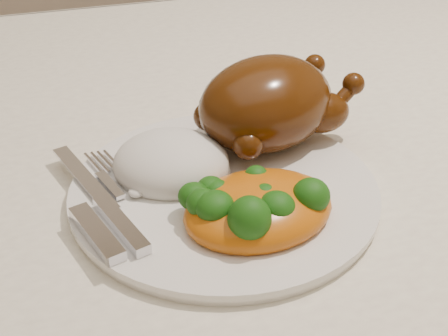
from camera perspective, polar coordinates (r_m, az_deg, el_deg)
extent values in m
cube|color=brown|center=(0.67, 11.21, 0.33)|extent=(1.60, 0.90, 0.04)
cube|color=white|center=(0.66, 11.43, 2.09)|extent=(1.72, 1.02, 0.01)
cube|color=white|center=(1.12, -1.00, 11.08)|extent=(1.72, 0.01, 0.18)
cylinder|color=white|center=(0.56, 0.00, -2.22)|extent=(0.35, 0.35, 0.01)
ellipsoid|color=#4E2508|center=(0.60, 3.86, 5.90)|extent=(0.17, 0.14, 0.09)
ellipsoid|color=#4E2508|center=(0.59, 3.16, 7.33)|extent=(0.08, 0.07, 0.04)
ellipsoid|color=#4E2508|center=(0.62, 9.02, 5.03)|extent=(0.05, 0.04, 0.04)
sphere|color=#4E2508|center=(0.64, 11.75, 7.55)|extent=(0.02, 0.02, 0.02)
ellipsoid|color=#4E2508|center=(0.66, 5.63, 6.97)|extent=(0.05, 0.04, 0.04)
sphere|color=#4E2508|center=(0.67, 8.29, 9.32)|extent=(0.02, 0.02, 0.02)
sphere|color=#4E2508|center=(0.56, 2.20, 2.17)|extent=(0.03, 0.03, 0.03)
sphere|color=#4E2508|center=(0.61, -1.50, 4.73)|extent=(0.03, 0.03, 0.03)
ellipsoid|color=white|center=(0.57, -4.84, 0.36)|extent=(0.14, 0.13, 0.06)
ellipsoid|color=#D65A0D|center=(0.51, 3.17, -3.80)|extent=(0.14, 0.12, 0.04)
ellipsoid|color=#D65A0D|center=(0.53, 6.28, -2.48)|extent=(0.06, 0.05, 0.03)
ellipsoid|color=#0D430B|center=(0.52, -0.64, -2.32)|extent=(0.02, 0.02, 0.02)
ellipsoid|color=#0D430B|center=(0.49, -0.82, -3.59)|extent=(0.03, 0.03, 0.03)
ellipsoid|color=#0D430B|center=(0.52, -1.21, -1.90)|extent=(0.02, 0.02, 0.02)
ellipsoid|color=#0D430B|center=(0.51, -2.78, -2.59)|extent=(0.03, 0.03, 0.02)
ellipsoid|color=#0D430B|center=(0.52, 4.11, -2.76)|extent=(0.03, 0.03, 0.03)
ellipsoid|color=#0D430B|center=(0.48, 2.34, -4.69)|extent=(0.03, 0.03, 0.04)
ellipsoid|color=#0D430B|center=(0.53, 2.96, -0.85)|extent=(0.02, 0.02, 0.02)
ellipsoid|color=#0D430B|center=(0.51, 0.22, -3.22)|extent=(0.02, 0.02, 0.02)
ellipsoid|color=#0D430B|center=(0.51, 3.73, -2.77)|extent=(0.03, 0.03, 0.02)
ellipsoid|color=#0D430B|center=(0.51, 7.96, -2.51)|extent=(0.03, 0.03, 0.03)
ellipsoid|color=#0D430B|center=(0.50, -1.98, -3.23)|extent=(0.03, 0.03, 0.02)
ellipsoid|color=#0D430B|center=(0.49, 4.83, -3.65)|extent=(0.03, 0.03, 0.03)
cube|color=silver|center=(0.57, -12.64, -0.87)|extent=(0.05, 0.12, 0.00)
cube|color=silver|center=(0.50, -11.58, -5.85)|extent=(0.04, 0.08, 0.01)
cube|color=silver|center=(0.51, -9.41, -5.13)|extent=(0.04, 0.08, 0.01)
cube|color=silver|center=(0.57, -10.67, -0.46)|extent=(0.04, 0.09, 0.00)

